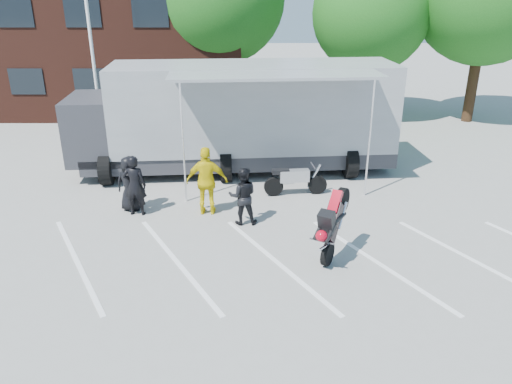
{
  "coord_description": "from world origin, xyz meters",
  "views": [
    {
      "loc": [
        -0.29,
        -9.41,
        6.15
      ],
      "look_at": [
        -0.3,
        2.26,
        1.3
      ],
      "focal_mm": 35.0,
      "sensor_mm": 36.0,
      "label": 1
    }
  ],
  "objects_px": {
    "transporter_truck": "(240,169)",
    "parked_motorcycle": "(295,195)",
    "stunt_bike_rider": "(336,254)",
    "spectator_leather_c": "(243,196)",
    "spectator_hivis": "(207,181)",
    "spectator_leather_b": "(135,186)",
    "tree_mid": "(371,13)",
    "flagpole": "(95,17)",
    "spectator_leather_a": "(130,184)"
  },
  "relations": [
    {
      "from": "spectator_leather_b",
      "to": "spectator_leather_c",
      "type": "height_order",
      "value": "spectator_leather_b"
    },
    {
      "from": "spectator_leather_a",
      "to": "spectator_leather_c",
      "type": "xyz_separation_m",
      "value": [
        3.3,
        -0.9,
        -0.01
      ]
    },
    {
      "from": "parked_motorcycle",
      "to": "spectator_leather_b",
      "type": "xyz_separation_m",
      "value": [
        -4.69,
        -1.47,
        0.89
      ]
    },
    {
      "from": "spectator_leather_a",
      "to": "spectator_leather_c",
      "type": "height_order",
      "value": "spectator_leather_a"
    },
    {
      "from": "flagpole",
      "to": "transporter_truck",
      "type": "relative_size",
      "value": 0.68
    },
    {
      "from": "transporter_truck",
      "to": "spectator_leather_a",
      "type": "height_order",
      "value": "transporter_truck"
    },
    {
      "from": "spectator_hivis",
      "to": "stunt_bike_rider",
      "type": "bearing_deg",
      "value": 145.01
    },
    {
      "from": "spectator_leather_a",
      "to": "flagpole",
      "type": "bearing_deg",
      "value": -63.32
    },
    {
      "from": "parked_motorcycle",
      "to": "spectator_leather_b",
      "type": "distance_m",
      "value": 4.99
    },
    {
      "from": "stunt_bike_rider",
      "to": "spectator_leather_c",
      "type": "distance_m",
      "value": 3.03
    },
    {
      "from": "parked_motorcycle",
      "to": "stunt_bike_rider",
      "type": "height_order",
      "value": "stunt_bike_rider"
    },
    {
      "from": "flagpole",
      "to": "stunt_bike_rider",
      "type": "distance_m",
      "value": 12.74
    },
    {
      "from": "stunt_bike_rider",
      "to": "spectator_leather_a",
      "type": "xyz_separation_m",
      "value": [
        -5.65,
        2.63,
        0.82
      ]
    },
    {
      "from": "transporter_truck",
      "to": "parked_motorcycle",
      "type": "bearing_deg",
      "value": -57.22
    },
    {
      "from": "flagpole",
      "to": "spectator_leather_a",
      "type": "height_order",
      "value": "flagpole"
    },
    {
      "from": "transporter_truck",
      "to": "spectator_leather_a",
      "type": "distance_m",
      "value": 4.75
    },
    {
      "from": "transporter_truck",
      "to": "spectator_leather_c",
      "type": "bearing_deg",
      "value": -91.93
    },
    {
      "from": "parked_motorcycle",
      "to": "spectator_leather_b",
      "type": "height_order",
      "value": "spectator_leather_b"
    },
    {
      "from": "stunt_bike_rider",
      "to": "tree_mid",
      "type": "bearing_deg",
      "value": 105.21
    },
    {
      "from": "flagpole",
      "to": "spectator_leather_c",
      "type": "bearing_deg",
      "value": -50.9
    },
    {
      "from": "flagpole",
      "to": "tree_mid",
      "type": "distance_m",
      "value": 12.31
    },
    {
      "from": "tree_mid",
      "to": "flagpole",
      "type": "bearing_deg",
      "value": -156.03
    },
    {
      "from": "tree_mid",
      "to": "spectator_leather_c",
      "type": "distance_m",
      "value": 13.78
    },
    {
      "from": "spectator_leather_a",
      "to": "spectator_leather_c",
      "type": "relative_size",
      "value": 1.01
    },
    {
      "from": "stunt_bike_rider",
      "to": "spectator_leather_c",
      "type": "height_order",
      "value": "spectator_leather_c"
    },
    {
      "from": "transporter_truck",
      "to": "spectator_leather_b",
      "type": "distance_m",
      "value": 4.87
    },
    {
      "from": "stunt_bike_rider",
      "to": "spectator_hivis",
      "type": "relative_size",
      "value": 0.95
    },
    {
      "from": "tree_mid",
      "to": "spectator_leather_a",
      "type": "bearing_deg",
      "value": -129.27
    },
    {
      "from": "tree_mid",
      "to": "parked_motorcycle",
      "type": "bearing_deg",
      "value": -112.44
    },
    {
      "from": "transporter_truck",
      "to": "spectator_leather_c",
      "type": "distance_m",
      "value": 4.5
    },
    {
      "from": "parked_motorcycle",
      "to": "spectator_hivis",
      "type": "distance_m",
      "value": 3.15
    },
    {
      "from": "spectator_leather_c",
      "to": "spectator_hivis",
      "type": "relative_size",
      "value": 0.82
    },
    {
      "from": "transporter_truck",
      "to": "parked_motorcycle",
      "type": "xyz_separation_m",
      "value": [
        1.83,
        -2.38,
        0.0
      ]
    },
    {
      "from": "tree_mid",
      "to": "parked_motorcycle",
      "type": "relative_size",
      "value": 3.76
    },
    {
      "from": "tree_mid",
      "to": "spectator_hivis",
      "type": "height_order",
      "value": "tree_mid"
    },
    {
      "from": "tree_mid",
      "to": "spectator_leather_b",
      "type": "distance_m",
      "value": 14.84
    },
    {
      "from": "spectator_leather_c",
      "to": "spectator_hivis",
      "type": "bearing_deg",
      "value": -34.41
    },
    {
      "from": "tree_mid",
      "to": "spectator_hivis",
      "type": "relative_size",
      "value": 3.84
    },
    {
      "from": "parked_motorcycle",
      "to": "spectator_leather_c",
      "type": "relative_size",
      "value": 1.25
    },
    {
      "from": "parked_motorcycle",
      "to": "spectator_leather_a",
      "type": "distance_m",
      "value": 5.11
    },
    {
      "from": "spectator_leather_a",
      "to": "spectator_leather_c",
      "type": "bearing_deg",
      "value": 170.51
    },
    {
      "from": "spectator_leather_a",
      "to": "transporter_truck",
      "type": "bearing_deg",
      "value": -125.42
    },
    {
      "from": "transporter_truck",
      "to": "parked_motorcycle",
      "type": "distance_m",
      "value": 3.0
    },
    {
      "from": "transporter_truck",
      "to": "spectator_hivis",
      "type": "height_order",
      "value": "spectator_hivis"
    },
    {
      "from": "parked_motorcycle",
      "to": "spectator_leather_a",
      "type": "bearing_deg",
      "value": 96.29
    },
    {
      "from": "spectator_leather_b",
      "to": "spectator_hivis",
      "type": "relative_size",
      "value": 0.89
    },
    {
      "from": "parked_motorcycle",
      "to": "spectator_hivis",
      "type": "relative_size",
      "value": 1.02
    },
    {
      "from": "spectator_leather_a",
      "to": "spectator_hivis",
      "type": "distance_m",
      "value": 2.29
    },
    {
      "from": "flagpole",
      "to": "parked_motorcycle",
      "type": "height_order",
      "value": "flagpole"
    },
    {
      "from": "spectator_leather_b",
      "to": "spectator_leather_a",
      "type": "bearing_deg",
      "value": -53.28
    }
  ]
}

